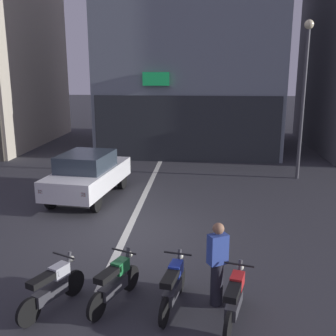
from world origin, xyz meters
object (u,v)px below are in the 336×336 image
(car_white_crossing_near, at_px, (88,174))
(motorcycle_silver_row_leftmost, at_px, (53,287))
(motorcycle_green_row_left_mid, at_px, (115,282))
(motorcycle_red_row_right_mid, at_px, (235,298))
(street_lamp, at_px, (304,84))
(person_by_motorcycles, at_px, (217,263))
(motorcycle_blue_row_centre, at_px, (173,285))

(car_white_crossing_near, xyz_separation_m, motorcycle_silver_row_leftmost, (1.20, -6.62, -0.43))
(motorcycle_green_row_left_mid, relative_size, motorcycle_red_row_right_mid, 0.96)
(street_lamp, bearing_deg, motorcycle_silver_row_leftmost, -123.92)
(car_white_crossing_near, distance_m, motorcycle_red_row_right_mid, 8.13)
(motorcycle_green_row_left_mid, bearing_deg, person_by_motorcycles, 4.37)
(street_lamp, relative_size, motorcycle_blue_row_centre, 3.79)
(motorcycle_silver_row_leftmost, distance_m, motorcycle_red_row_right_mid, 3.37)
(street_lamp, bearing_deg, motorcycle_green_row_left_mid, -119.95)
(motorcycle_green_row_left_mid, distance_m, person_by_motorcycles, 1.99)
(street_lamp, relative_size, motorcycle_red_row_right_mid, 3.83)
(street_lamp, height_order, motorcycle_silver_row_leftmost, street_lamp)
(motorcycle_silver_row_leftmost, relative_size, person_by_motorcycles, 0.92)
(motorcycle_green_row_left_mid, bearing_deg, car_white_crossing_near, 110.13)
(motorcycle_red_row_right_mid, bearing_deg, car_white_crossing_near, 124.27)
(street_lamp, bearing_deg, car_white_crossing_near, -157.05)
(motorcycle_red_row_right_mid, bearing_deg, street_lamp, 71.67)
(motorcycle_green_row_left_mid, distance_m, motorcycle_red_row_right_mid, 2.28)
(motorcycle_blue_row_centre, relative_size, person_by_motorcycles, 0.99)
(motorcycle_green_row_left_mid, bearing_deg, motorcycle_silver_row_leftmost, -165.87)
(motorcycle_blue_row_centre, relative_size, motorcycle_red_row_right_mid, 1.01)
(street_lamp, relative_size, motorcycle_silver_row_leftmost, 4.06)
(motorcycle_blue_row_centre, bearing_deg, motorcycle_silver_row_leftmost, -173.45)
(motorcycle_red_row_right_mid, bearing_deg, motorcycle_green_row_left_mid, 170.61)
(motorcycle_silver_row_leftmost, relative_size, motorcycle_green_row_left_mid, 0.98)
(motorcycle_silver_row_leftmost, bearing_deg, car_white_crossing_near, 100.27)
(street_lamp, distance_m, motorcycle_silver_row_leftmost, 12.48)
(car_white_crossing_near, relative_size, motorcycle_silver_row_leftmost, 2.78)
(street_lamp, height_order, motorcycle_green_row_left_mid, street_lamp)
(motorcycle_red_row_right_mid, bearing_deg, person_by_motorcycles, 120.26)
(motorcycle_red_row_right_mid, relative_size, person_by_motorcycles, 0.98)
(street_lamp, xyz_separation_m, motorcycle_blue_row_centre, (-4.46, -9.71, -3.39))
(car_white_crossing_near, relative_size, street_lamp, 0.69)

